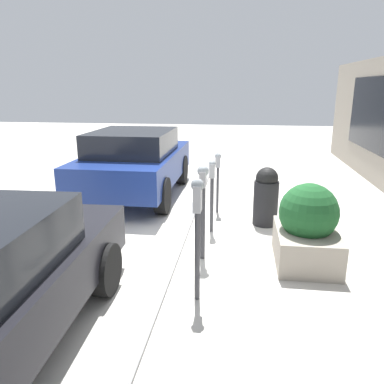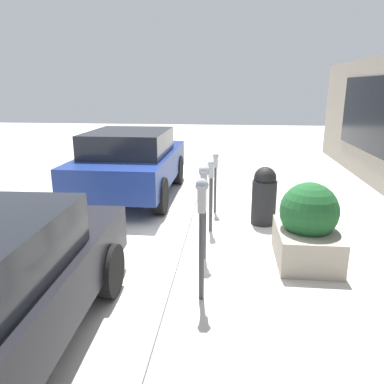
{
  "view_description": "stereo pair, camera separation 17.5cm",
  "coord_description": "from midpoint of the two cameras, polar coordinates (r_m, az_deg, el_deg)",
  "views": [
    {
      "loc": [
        -5.76,
        -0.88,
        2.53
      ],
      "look_at": [
        0.0,
        -0.12,
        0.89
      ],
      "focal_mm": 35.0,
      "sensor_mm": 36.0,
      "label": 1
    },
    {
      "loc": [
        -5.78,
        -0.71,
        2.53
      ],
      "look_at": [
        0.0,
        -0.12,
        0.89
      ],
      "focal_mm": 35.0,
      "sensor_mm": 36.0,
      "label": 2
    }
  ],
  "objects": [
    {
      "name": "ground_plane",
      "position": [
        6.35,
        -1.86,
        -7.69
      ],
      "size": [
        40.0,
        40.0,
        0.0
      ],
      "primitive_type": "plane",
      "color": "beige"
    },
    {
      "name": "curb_strip",
      "position": [
        6.36,
        -2.58,
        -7.49
      ],
      "size": [
        19.0,
        0.16,
        0.04
      ],
      "color": "gray",
      "rests_on": "ground_plane"
    },
    {
      "name": "parking_meter_nearest",
      "position": [
        4.36,
        0.36,
        -3.8
      ],
      "size": [
        0.18,
        0.15,
        1.53
      ],
      "color": "#38383D",
      "rests_on": "ground_plane"
    },
    {
      "name": "parking_meter_second",
      "position": [
        5.47,
        0.93,
        -0.61
      ],
      "size": [
        0.2,
        0.17,
        1.45
      ],
      "color": "#38383D",
      "rests_on": "ground_plane"
    },
    {
      "name": "parking_meter_middle",
      "position": [
        6.56,
        2.16,
        1.05
      ],
      "size": [
        0.14,
        0.12,
        1.31
      ],
      "color": "#38383D",
      "rests_on": "ground_plane"
    },
    {
      "name": "parking_meter_fourth",
      "position": [
        7.6,
        2.95,
        3.36
      ],
      "size": [
        0.14,
        0.12,
        1.24
      ],
      "color": "#38383D",
      "rests_on": "ground_plane"
    },
    {
      "name": "planter_box",
      "position": [
        5.75,
        16.38,
        -5.18
      ],
      "size": [
        1.21,
        0.87,
        1.21
      ],
      "color": "#A39989",
      "rests_on": "ground_plane"
    },
    {
      "name": "parked_car_middle",
      "position": [
        8.89,
        -9.82,
        4.57
      ],
      "size": [
        4.04,
        2.04,
        1.57
      ],
      "rotation": [
        0.0,
        0.0,
        -0.01
      ],
      "color": "navy",
      "rests_on": "ground_plane"
    },
    {
      "name": "trash_bin",
      "position": [
        7.14,
        10.25,
        -0.52
      ],
      "size": [
        0.46,
        0.46,
        1.11
      ],
      "color": "black",
      "rests_on": "ground_plane"
    }
  ]
}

